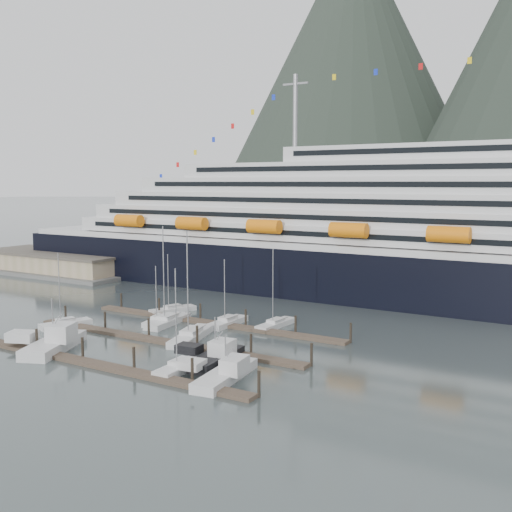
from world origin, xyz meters
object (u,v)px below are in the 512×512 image
Objects in this scene: sailboat_a at (66,324)px; sailboat_b at (168,322)px; sailboat_h at (181,368)px; trawler_e at (214,357)px; sailboat_c at (159,321)px; sailboat_g at (276,324)px; trawler_c at (224,373)px; cruise_ship at (484,242)px; trawler_b at (53,343)px; warehouse at (58,264)px; sailboat_e at (173,310)px; sailboat_d at (191,337)px; sailboat_f at (228,323)px.

sailboat_b is at bearing -33.26° from sailboat_a.
sailboat_h is 5.01m from trawler_e.
sailboat_h reaches higher than sailboat_c.
sailboat_g is at bearing -80.56° from sailboat_c.
trawler_c is 6.68m from trawler_e.
cruise_ship is 16.22× the size of trawler_b.
warehouse is 4.20× the size of sailboat_e.
cruise_ship is 19.19× the size of sailboat_e.
sailboat_b is 0.99× the size of sailboat_d.
sailboat_g reaches higher than trawler_c.
sailboat_f is at bearing -130.46° from cruise_ship.
sailboat_g is at bearing -42.65° from sailboat_d.
sailboat_h is at bearing 153.13° from trawler_e.
sailboat_h reaches higher than sailboat_a.
sailboat_e is (-46.30, -34.95, -11.65)m from cruise_ship.
warehouse is (-102.03, -12.94, -9.79)m from cruise_ship.
sailboat_h is at bearing -117.44° from sailboat_e.
warehouse is 75.74m from trawler_b.
sailboat_f is at bearing -80.42° from sailboat_e.
sailboat_h is at bearing -106.91° from trawler_b.
sailboat_e is 27.91m from trawler_b.
sailboat_b reaches higher than sailboat_g.
sailboat_e is at bearing -142.95° from cruise_ship.
sailboat_h is at bearing -159.75° from sailboat_f.
cruise_ship is 64.39m from trawler_c.
sailboat_a is 0.74× the size of sailboat_d.
sailboat_a is 1.01× the size of trawler_c.
sailboat_g reaches higher than warehouse.
warehouse is 91.58m from sailboat_h.
sailboat_e is at bearing 93.03° from sailboat_g.
sailboat_b is 9.12m from sailboat_e.
cruise_ship is 16.85× the size of sailboat_a.
sailboat_b reaches higher than sailboat_a.
sailboat_b is at bearing 118.19° from sailboat_g.
trawler_b is at bearing -125.64° from cruise_ship.
sailboat_f is (13.90, -3.04, 0.02)m from sailboat_e.
trawler_b is (56.99, -49.88, -1.26)m from warehouse.
sailboat_b is at bearing -124.17° from sailboat_e.
sailboat_h reaches higher than trawler_b.
trawler_c is (14.89, -22.96, 0.41)m from sailboat_f.
sailboat_e is at bearing 77.84° from sailboat_f.
sailboat_f is 24.39m from sailboat_h.
sailboat_e is 14.23m from sailboat_f.
sailboat_d is at bearing 44.93° from trawler_e.
sailboat_f is at bearing -19.78° from warehouse.
trawler_e is (-4.74, 4.71, 0.06)m from trawler_c.
cruise_ship is 61.68m from sailboat_c.
sailboat_h is (22.27, -25.95, 0.03)m from sailboat_e.
sailboat_a is 1.17× the size of trawler_e.
sailboat_e is (-14.29, 13.33, -0.06)m from sailboat_d.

